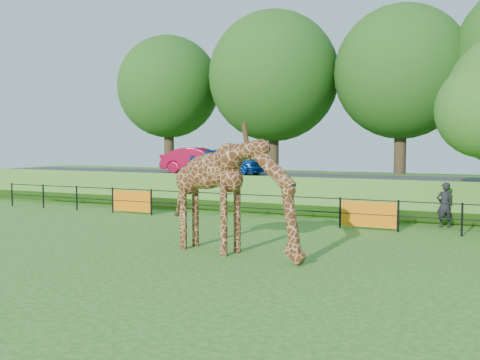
{
  "coord_description": "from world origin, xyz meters",
  "views": [
    {
      "loc": [
        6.69,
        -10.55,
        3.03
      ],
      "look_at": [
        0.49,
        2.82,
        2.0
      ],
      "focal_mm": 40.0,
      "sensor_mm": 36.0,
      "label": 1
    }
  ],
  "objects": [
    {
      "name": "visitor",
      "position": [
        5.35,
        9.73,
        0.81
      ],
      "size": [
        0.7,
        0.6,
        1.62
      ],
      "primitive_type": "imported",
      "rotation": [
        0.0,
        0.0,
        3.56
      ],
      "color": "black",
      "rests_on": "ground"
    },
    {
      "name": "embankment",
      "position": [
        0.0,
        15.5,
        0.65
      ],
      "size": [
        40.0,
        9.0,
        1.3
      ],
      "primitive_type": "cube",
      "color": "#326419",
      "rests_on": "ground"
    },
    {
      "name": "car_blue",
      "position": [
        -5.33,
        13.84,
        2.1
      ],
      "size": [
        4.18,
        2.08,
        1.37
      ],
      "primitive_type": "imported",
      "rotation": [
        0.0,
        0.0,
        1.45
      ],
      "color": "#164FB6",
      "rests_on": "road"
    },
    {
      "name": "giraffe",
      "position": [
        0.55,
        2.33,
        1.57
      ],
      "size": [
        4.47,
        1.79,
        3.15
      ],
      "primitive_type": null,
      "rotation": [
        0.0,
        0.0,
        -0.23
      ],
      "color": "#4E2410",
      "rests_on": "ground"
    },
    {
      "name": "bg_tree_line",
      "position": [
        1.89,
        22.0,
        7.19
      ],
      "size": [
        37.3,
        8.8,
        11.82
      ],
      "color": "#352618",
      "rests_on": "ground"
    },
    {
      "name": "road",
      "position": [
        0.0,
        14.0,
        1.36
      ],
      "size": [
        40.0,
        5.0,
        0.12
      ],
      "primitive_type": "cube",
      "color": "#323335",
      "rests_on": "embankment"
    },
    {
      "name": "perimeter_fence",
      "position": [
        0.0,
        8.0,
        0.55
      ],
      "size": [
        28.07,
        0.1,
        1.1
      ],
      "primitive_type": null,
      "color": "black",
      "rests_on": "ground"
    },
    {
      "name": "car_red",
      "position": [
        -7.18,
        14.27,
        2.1
      ],
      "size": [
        4.21,
        1.79,
        1.35
      ],
      "primitive_type": "imported",
      "rotation": [
        0.0,
        0.0,
        1.66
      ],
      "color": "#C00D35",
      "rests_on": "road"
    },
    {
      "name": "ground",
      "position": [
        0.0,
        0.0,
        0.0
      ],
      "size": [
        90.0,
        90.0,
        0.0
      ],
      "primitive_type": "plane",
      "color": "#326419",
      "rests_on": "ground"
    }
  ]
}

